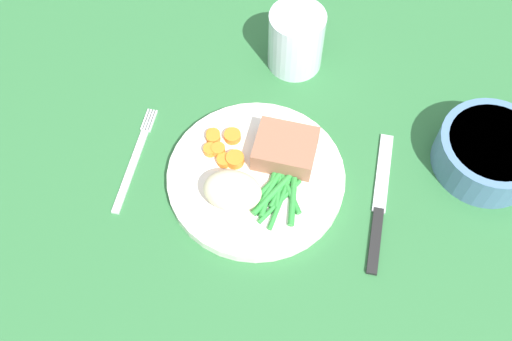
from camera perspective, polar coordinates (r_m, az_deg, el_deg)
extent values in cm
cube|color=#2D6B38|center=(78.38, -2.29, -1.34)|extent=(120.00, 90.00, 2.00)
cylinder|color=white|center=(76.75, 0.00, -0.68)|extent=(23.21, 23.21, 1.60)
cube|color=#936047|center=(76.31, 2.87, 2.13)|extent=(8.07, 6.90, 3.21)
ellipsoid|color=beige|center=(72.32, -2.30, -1.98)|extent=(7.30, 5.37, 4.60)
cylinder|color=orange|center=(77.66, -4.47, 2.01)|extent=(1.84, 1.84, 1.00)
cylinder|color=orange|center=(76.52, -2.26, 1.02)|extent=(1.96, 1.96, 1.21)
cylinder|color=orange|center=(76.74, -3.11, 1.00)|extent=(1.99, 1.99, 0.90)
cylinder|color=orange|center=(77.51, -3.68, 2.03)|extent=(1.84, 1.84, 1.15)
cylinder|color=orange|center=(78.96, -4.19, 3.44)|extent=(1.90, 1.90, 0.91)
cylinder|color=orange|center=(78.66, -2.31, 3.36)|extent=(2.28, 2.28, 1.03)
cylinder|color=orange|center=(76.60, -2.35, 1.13)|extent=(2.41, 2.41, 1.24)
cylinder|color=orange|center=(78.69, -4.17, 3.21)|extent=(1.93, 1.93, 1.01)
cylinder|color=#2D8C38|center=(73.89, 2.32, -3.00)|extent=(4.52, 7.14, 0.60)
cylinder|color=#2D8C38|center=(74.86, 2.24, -1.54)|extent=(1.19, 6.27, 0.68)
cylinder|color=#2D8C38|center=(74.42, 1.22, -2.02)|extent=(2.40, 5.58, 0.79)
cylinder|color=#2D8C38|center=(73.84, 3.58, -3.00)|extent=(1.57, 6.72, 0.84)
cylinder|color=#2D8C38|center=(73.87, 2.38, -3.01)|extent=(1.87, 8.24, 0.64)
cylinder|color=#2D8C38|center=(74.30, 1.22, -2.21)|extent=(1.24, 6.97, 0.76)
cylinder|color=#2D8C38|center=(75.01, 1.67, -1.22)|extent=(3.63, 5.65, 0.78)
cylinder|color=#2D8C38|center=(74.50, 3.29, -2.10)|extent=(4.01, 5.83, 0.72)
cylinder|color=#2D8C38|center=(75.33, 2.73, -0.98)|extent=(2.53, 7.78, 0.64)
cylinder|color=#2D8C38|center=(74.19, 1.60, -2.29)|extent=(4.36, 6.85, 0.88)
cube|color=silver|center=(79.75, -12.08, 0.01)|extent=(1.00, 13.00, 0.40)
cube|color=silver|center=(83.93, -10.74, 4.87)|extent=(0.24, 3.60, 0.40)
cube|color=silver|center=(83.81, -10.48, 4.83)|extent=(0.24, 3.60, 0.40)
cube|color=silver|center=(83.70, -10.22, 4.79)|extent=(0.24, 3.60, 0.40)
cube|color=silver|center=(83.58, -9.96, 4.75)|extent=(0.24, 3.60, 0.40)
cube|color=black|center=(74.86, 11.51, -6.69)|extent=(1.30, 9.00, 0.64)
cube|color=silver|center=(79.62, 12.23, -0.20)|extent=(1.70, 12.00, 0.40)
cylinder|color=silver|center=(86.01, 3.91, 12.54)|extent=(7.98, 7.98, 9.34)
cylinder|color=silver|center=(87.45, 3.83, 11.66)|extent=(7.35, 7.35, 5.41)
cylinder|color=#4C7299|center=(82.36, 21.69, 1.63)|extent=(13.82, 13.82, 5.33)
cylinder|color=#4C8C42|center=(81.42, 21.96, 2.07)|extent=(11.75, 11.75, 2.93)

